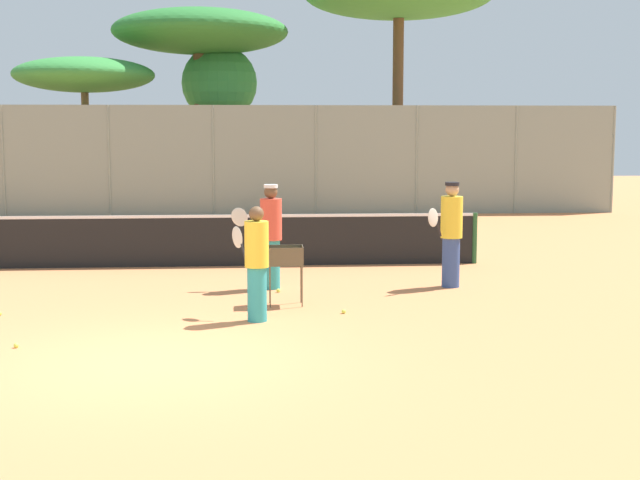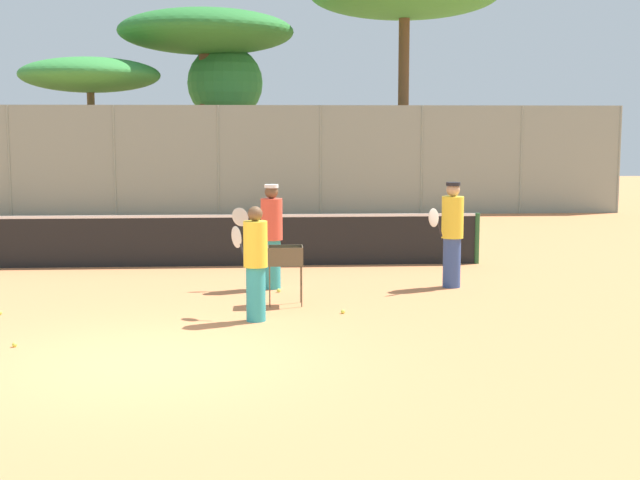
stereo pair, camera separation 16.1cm
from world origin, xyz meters
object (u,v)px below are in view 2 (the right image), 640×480
at_px(player_yellow_shirt, 255,262).
at_px(ball_cart, 286,261).
at_px(tennis_net, 193,240).
at_px(player_white_outfit, 452,233).
at_px(player_red_cap, 271,235).
at_px(parked_car, 392,186).

distance_m(player_yellow_shirt, ball_cart, 1.26).
height_order(player_yellow_shirt, ball_cart, player_yellow_shirt).
height_order(tennis_net, ball_cart, tennis_net).
xyz_separation_m(tennis_net, player_white_outfit, (4.81, -2.71, 0.42)).
distance_m(player_white_outfit, ball_cart, 3.34).
xyz_separation_m(player_red_cap, ball_cart, (0.22, -1.51, -0.23)).
bearing_deg(player_white_outfit, parked_car, -137.30).
distance_m(ball_cart, parked_car, 19.51).
xyz_separation_m(player_yellow_shirt, parked_car, (4.96, 20.14, -0.22)).
xyz_separation_m(tennis_net, player_red_cap, (1.59, -2.64, 0.40)).
bearing_deg(parked_car, tennis_net, -112.94).
bearing_deg(tennis_net, player_yellow_shirt, -75.95).
relative_size(player_red_cap, ball_cart, 1.94).
bearing_deg(player_yellow_shirt, player_red_cap, -38.45).
bearing_deg(tennis_net, parked_car, 67.06).
bearing_deg(player_red_cap, parked_car, -99.03).
bearing_deg(tennis_net, player_red_cap, -59.00).
distance_m(player_white_outfit, parked_car, 17.62).
bearing_deg(player_white_outfit, player_yellow_shirt, -5.96).
height_order(player_red_cap, player_yellow_shirt, player_red_cap).
relative_size(player_red_cap, parked_car, 0.44).
relative_size(player_yellow_shirt, parked_car, 0.41).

